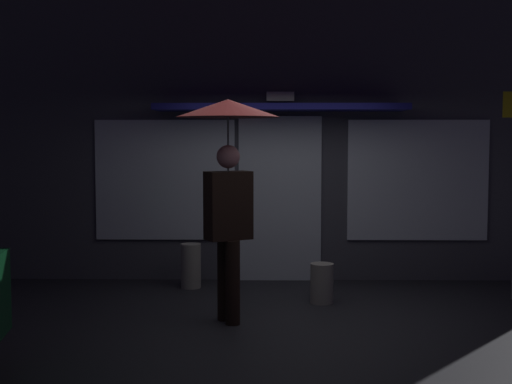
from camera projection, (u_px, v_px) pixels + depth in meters
ground_plane at (283, 323)px, 7.21m from camera, size 18.00×18.00×0.00m
building_facade at (280, 127)px, 9.38m from camera, size 8.58×1.00×4.15m
person_with_umbrella at (228, 154)px, 7.10m from camera, size 1.06×1.06×2.30m
sidewalk_bollard at (191, 266)px, 8.88m from camera, size 0.26×0.26×0.57m
sidewalk_bollard_2 at (322, 283)px, 8.06m from camera, size 0.27×0.27×0.46m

